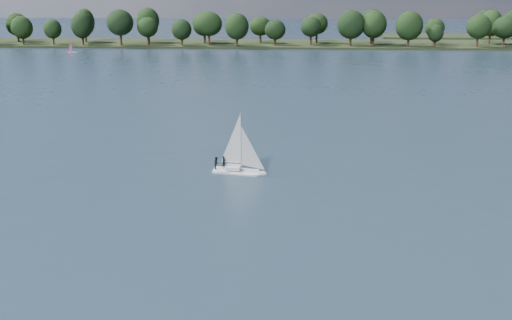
% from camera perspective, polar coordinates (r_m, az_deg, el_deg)
% --- Properties ---
extents(ground, '(700.00, 700.00, 0.00)m').
position_cam_1_polar(ground, '(133.74, 0.91, 7.22)').
color(ground, '#233342').
rests_on(ground, ground).
extents(far_shore, '(660.00, 40.00, 1.50)m').
position_cam_1_polar(far_shore, '(244.89, 2.00, 11.46)').
color(far_shore, black).
rests_on(far_shore, ground).
extents(sailboat, '(6.38, 2.86, 8.12)m').
position_cam_1_polar(sailboat, '(69.98, -2.02, 0.44)').
color(sailboat, white).
rests_on(sailboat, ground).
extents(dinghy_pink, '(3.06, 1.95, 4.56)m').
position_cam_1_polar(dinghy_pink, '(222.87, -17.92, 10.46)').
color(dinghy_pink, white).
rests_on(dinghy_pink, ground).
extents(treeline, '(561.83, 73.89, 18.34)m').
position_cam_1_polar(treeline, '(241.36, -1.44, 13.29)').
color(treeline, black).
rests_on(treeline, ground).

